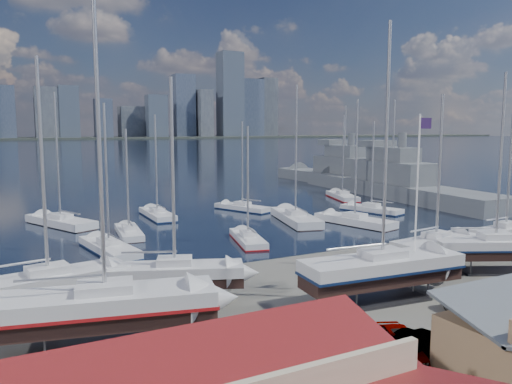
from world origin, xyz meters
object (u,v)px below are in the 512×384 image
sailboat_cradle_0 (49,284)px  naval_ship_west (344,177)px  car_a (400,344)px  naval_ship_east (392,187)px  flagpole (418,191)px

sailboat_cradle_0 → naval_ship_west: bearing=29.1°
car_a → naval_ship_east: bearing=72.2°
naval_ship_east → flagpole: naval_ship_east is taller
car_a → flagpole: bearing=65.8°
flagpole → sailboat_cradle_0: bearing=163.0°
naval_ship_west → car_a: bearing=144.0°
sailboat_cradle_0 → car_a: 21.13m
naval_ship_west → flagpole: 68.95m
sailboat_cradle_0 → naval_ship_east: 66.54m
naval_ship_east → naval_ship_west: bearing=-6.0°
naval_ship_east → naval_ship_west: 17.88m
naval_ship_east → car_a: (-42.54, -47.14, -0.90)m
naval_ship_west → sailboat_cradle_0: bearing=128.7°
sailboat_cradle_0 → car_a: size_ratio=3.55×
flagpole → car_a: bearing=-138.5°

